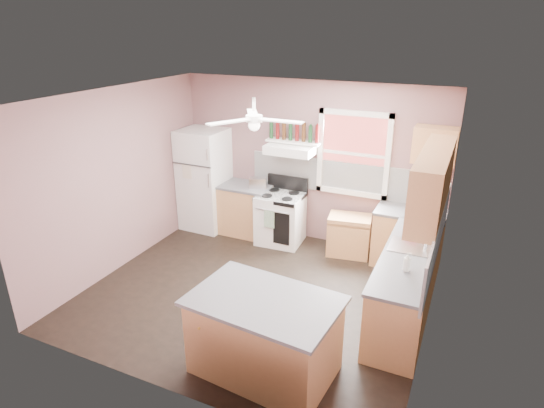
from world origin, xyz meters
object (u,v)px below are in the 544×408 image
at_px(cart, 349,235).
at_px(toaster, 258,183).
at_px(island, 264,337).
at_px(stove, 280,219).
at_px(refrigerator, 205,179).

bearing_deg(cart, toaster, 170.47).
bearing_deg(island, stove, 115.57).
height_order(refrigerator, cart, refrigerator).
xyz_separation_m(refrigerator, island, (2.60, -2.98, -0.48)).
relative_size(toaster, island, 0.20).
bearing_deg(toaster, stove, -27.62).
relative_size(refrigerator, cart, 2.73).
height_order(refrigerator, stove, refrigerator).
xyz_separation_m(toaster, cart, (1.63, -0.00, -0.66)).
relative_size(refrigerator, stove, 2.10).
height_order(toaster, island, toaster).
distance_m(toaster, cart, 1.76).
bearing_deg(refrigerator, cart, 1.10).
xyz_separation_m(stove, island, (1.09, -2.93, 0.00)).
bearing_deg(island, cart, 93.35).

